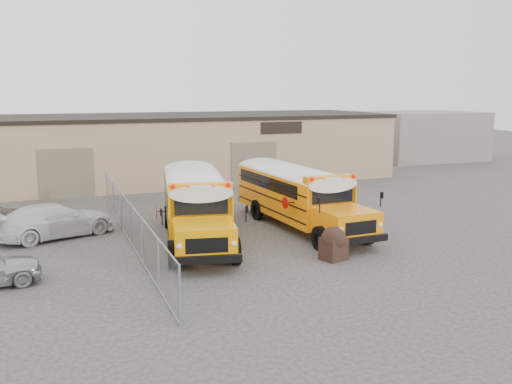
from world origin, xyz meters
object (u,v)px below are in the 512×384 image
object	(u,v)px
car_white	(55,220)
tarp_bundle	(334,243)
school_bus_left	(187,178)
school_bus_right	(247,175)

from	to	relation	value
car_white	tarp_bundle	bearing A→B (deg)	-147.55
school_bus_left	car_white	world-z (taller)	school_bus_left
tarp_bundle	car_white	size ratio (longest dim) A/B	0.25
school_bus_right	car_white	distance (m)	11.31
school_bus_left	car_white	size ratio (longest dim) A/B	2.00
school_bus_left	tarp_bundle	xyz separation A→B (m)	(2.96, -11.14, -1.05)
tarp_bundle	car_white	xyz separation A→B (m)	(-9.91, 7.40, 0.08)
school_bus_left	school_bus_right	xyz separation A→B (m)	(3.56, 0.33, -0.04)
school_bus_right	car_white	xyz separation A→B (m)	(-10.51, -4.07, -0.92)
school_bus_left	tarp_bundle	size ratio (longest dim) A/B	7.94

